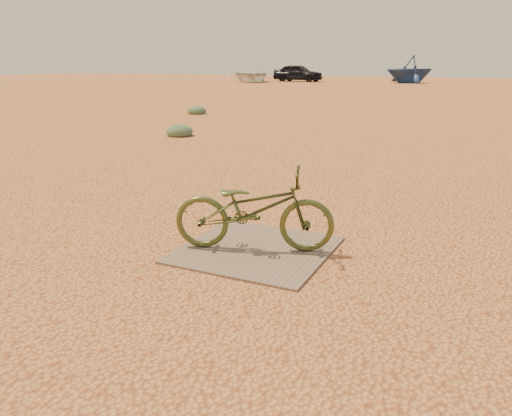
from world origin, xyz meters
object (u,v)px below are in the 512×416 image
at_px(plywood_board, 256,250).
at_px(car, 298,73).
at_px(boat_near_left, 251,75).
at_px(boat_far_left, 410,69).
at_px(bicycle, 254,209).

relative_size(plywood_board, car, 0.30).
xyz_separation_m(boat_near_left, boat_far_left, (13.12, 3.48, 0.52)).
relative_size(car, boat_far_left, 1.03).
distance_m(plywood_board, bicycle, 0.40).
height_order(bicycle, boat_near_left, boat_near_left).
bearing_deg(bicycle, car, 0.94).
bearing_deg(boat_far_left, bicycle, -37.28).
bearing_deg(boat_far_left, plywood_board, -37.26).
relative_size(bicycle, boat_far_left, 0.34).
relative_size(plywood_board, boat_near_left, 0.22).
height_order(plywood_board, bicycle, bicycle).
relative_size(plywood_board, boat_far_left, 0.31).
distance_m(boat_near_left, boat_far_left, 13.59).
distance_m(car, boat_near_left, 4.39).
xyz_separation_m(plywood_board, bicycle, (-0.02, -0.01, 0.40)).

